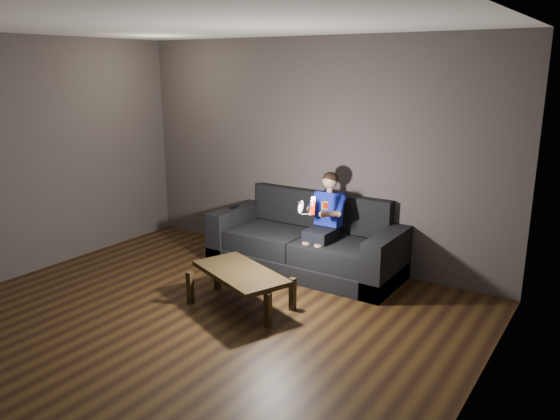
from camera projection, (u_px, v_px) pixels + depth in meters
The scene contains 10 objects.
floor at pixel (172, 335), 4.94m from camera, with size 5.00×5.00×0.00m, color black.
back_wall at pixel (313, 152), 6.61m from camera, with size 5.00×0.04×2.70m, color #403937.
right_wall at pixel (466, 240), 3.27m from camera, with size 0.04×5.00×2.70m, color #403937.
ceiling at pixel (155, 20), 4.25m from camera, with size 5.00×5.00×0.02m, color silver.
sofa at pixel (308, 245), 6.49m from camera, with size 2.29×0.99×0.88m.
child at pixel (325, 214), 6.19m from camera, with size 0.44×0.53×1.07m.
wii_remote_red at pixel (313, 206), 5.76m from camera, with size 0.06×0.08×0.19m.
nunchuk_white at pixel (301, 207), 5.85m from camera, with size 0.08×0.10×0.15m.
wii_remote_black at pixel (234, 207), 6.88m from camera, with size 0.05×0.15×0.03m.
coffee_table at pixel (240, 276), 5.44m from camera, with size 1.18×0.88×0.38m.
Camera 1 is at (3.27, -3.21, 2.36)m, focal length 35.00 mm.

